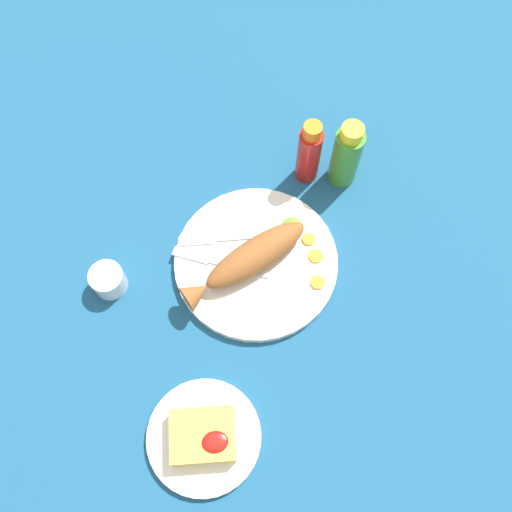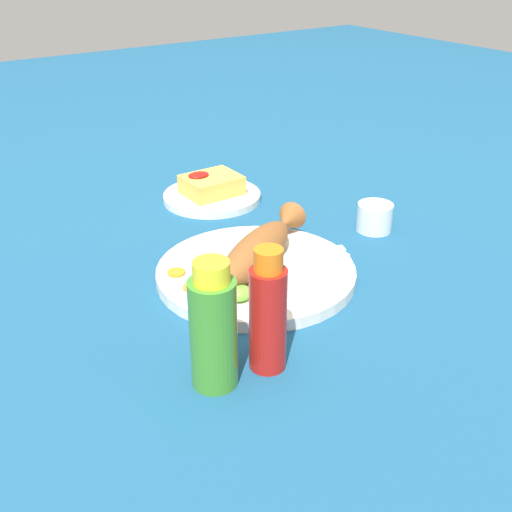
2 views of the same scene
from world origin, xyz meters
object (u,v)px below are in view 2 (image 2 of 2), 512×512
(side_plate_fries, at_px, (212,197))
(main_plate, at_px, (256,273))
(hot_sauce_bottle_green, at_px, (213,328))
(salt_cup, at_px, (374,219))
(hot_sauce_bottle_red, at_px, (268,314))
(fork_near, at_px, (297,254))
(fried_fish, at_px, (261,247))
(fork_far, at_px, (308,267))

(side_plate_fries, bearing_deg, main_plate, 70.66)
(hot_sauce_bottle_green, distance_m, salt_cup, 0.50)
(main_plate, relative_size, salt_cup, 4.88)
(salt_cup, distance_m, side_plate_fries, 0.33)
(hot_sauce_bottle_green, bearing_deg, main_plate, -135.73)
(hot_sauce_bottle_red, xyz_separation_m, side_plate_fries, (-0.22, -0.49, -0.07))
(fork_near, xyz_separation_m, hot_sauce_bottle_red, (0.19, 0.19, 0.06))
(hot_sauce_bottle_red, bearing_deg, salt_cup, -151.16)
(fried_fish, bearing_deg, fork_near, 139.47)
(fork_near, xyz_separation_m, salt_cup, (-0.19, -0.03, 0.00))
(fork_near, distance_m, salt_cup, 0.19)
(main_plate, relative_size, hot_sauce_bottle_green, 1.89)
(fork_far, bearing_deg, fried_fish, 130.11)
(main_plate, xyz_separation_m, fried_fish, (-0.01, -0.01, 0.04))
(fried_fish, xyz_separation_m, side_plate_fries, (-0.09, -0.30, -0.04))
(hot_sauce_bottle_red, bearing_deg, fork_near, -135.78)
(fork_near, relative_size, salt_cup, 2.87)
(main_plate, height_order, fried_fish, fried_fish)
(fried_fish, height_order, hot_sauce_bottle_red, hot_sauce_bottle_red)
(fork_near, distance_m, side_plate_fries, 0.31)
(hot_sauce_bottle_red, height_order, hot_sauce_bottle_green, same)
(hot_sauce_bottle_red, distance_m, side_plate_fries, 0.55)
(fried_fish, relative_size, fork_far, 1.34)
(fork_near, bearing_deg, hot_sauce_bottle_red, -115.74)
(side_plate_fries, bearing_deg, salt_cup, 119.99)
(fork_near, height_order, side_plate_fries, fork_near)
(hot_sauce_bottle_red, bearing_deg, side_plate_fries, -114.09)
(salt_cup, xyz_separation_m, side_plate_fries, (0.16, -0.28, -0.01))
(main_plate, xyz_separation_m, fork_near, (-0.08, 0.00, 0.01))
(hot_sauce_bottle_green, bearing_deg, fork_far, -151.94)
(hot_sauce_bottle_green, xyz_separation_m, side_plate_fries, (-0.29, -0.48, -0.07))
(fork_near, distance_m, hot_sauce_bottle_red, 0.27)
(hot_sauce_bottle_red, bearing_deg, hot_sauce_bottle_green, -7.81)
(fork_far, bearing_deg, fork_near, 71.48)
(fork_far, bearing_deg, side_plate_fries, 81.89)
(fried_fish, xyz_separation_m, hot_sauce_bottle_red, (0.13, 0.20, 0.03))
(main_plate, bearing_deg, fork_near, 178.57)
(main_plate, height_order, salt_cup, salt_cup)
(main_plate, distance_m, fork_near, 0.08)
(fork_far, xyz_separation_m, side_plate_fries, (-0.04, -0.35, -0.01))
(main_plate, xyz_separation_m, salt_cup, (-0.27, -0.02, 0.01))
(main_plate, relative_size, fork_near, 1.70)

